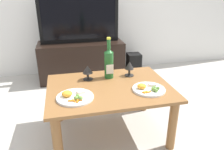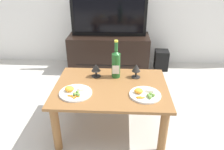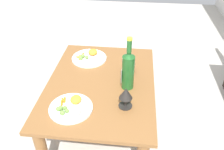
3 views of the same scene
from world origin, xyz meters
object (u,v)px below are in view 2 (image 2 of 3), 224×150
object	(u,v)px
tv_screen	(109,14)
dinner_plate_left	(75,92)
tv_stand	(109,53)
wine_bottle	(116,63)
floor_speaker	(161,60)
dining_table	(111,94)
dinner_plate_right	(145,94)
goblet_left	(96,68)
goblet_right	(136,69)

from	to	relation	value
tv_screen	dinner_plate_left	xyz separation A→B (m)	(-0.19, -1.50, -0.35)
tv_stand	wine_bottle	world-z (taller)	wine_bottle
tv_screen	floor_speaker	world-z (taller)	tv_screen
floor_speaker	wine_bottle	size ratio (longest dim) A/B	0.80
dining_table	dinner_plate_right	distance (m)	0.34
floor_speaker	wine_bottle	xyz separation A→B (m)	(-0.65, -1.19, 0.46)
tv_screen	dining_table	bearing A→B (deg)	-85.56
tv_stand	goblet_left	xyz separation A→B (m)	(-0.05, -1.17, 0.29)
wine_bottle	dinner_plate_right	xyz separation A→B (m)	(0.25, -0.33, -0.13)
tv_screen	goblet_left	world-z (taller)	tv_screen
tv_stand	goblet_left	distance (m)	1.21
goblet_left	dinner_plate_right	size ratio (longest dim) A/B	0.49
goblet_left	dinner_plate_left	size ratio (longest dim) A/B	0.47
tv_stand	tv_screen	bearing A→B (deg)	-90.00
dining_table	tv_screen	bearing A→B (deg)	94.44
tv_stand	goblet_right	bearing A→B (deg)	-73.97
tv_screen	dinner_plate_right	bearing A→B (deg)	-75.17
tv_stand	goblet_right	xyz separation A→B (m)	(0.34, -1.17, 0.30)
tv_screen	dinner_plate_right	distance (m)	1.59
tv_screen	dinner_plate_left	size ratio (longest dim) A/B	3.78
goblet_left	dinner_plate_left	distance (m)	0.36
dining_table	wine_bottle	xyz separation A→B (m)	(0.04, 0.19, 0.23)
tv_screen	floor_speaker	xyz separation A→B (m)	(0.79, 0.02, -0.68)
floor_speaker	dinner_plate_right	size ratio (longest dim) A/B	1.12
tv_stand	floor_speaker	xyz separation A→B (m)	(0.79, 0.02, -0.11)
tv_stand	dinner_plate_right	world-z (taller)	tv_stand
tv_stand	goblet_left	size ratio (longest dim) A/B	8.89
dinner_plate_left	dinner_plate_right	distance (m)	0.59
wine_bottle	goblet_left	world-z (taller)	wine_bottle
tv_stand	tv_screen	xyz separation A→B (m)	(-0.00, -0.00, 0.57)
dinner_plate_right	dinner_plate_left	bearing A→B (deg)	179.97
wine_bottle	dinner_plate_right	world-z (taller)	wine_bottle
floor_speaker	wine_bottle	bearing A→B (deg)	-117.64
goblet_left	tv_screen	bearing A→B (deg)	87.56
tv_screen	floor_speaker	distance (m)	1.05
goblet_left	wine_bottle	bearing A→B (deg)	0.35
dinner_plate_left	tv_stand	bearing A→B (deg)	82.66
dining_table	wine_bottle	size ratio (longest dim) A/B	2.75
dinner_plate_right	goblet_right	bearing A→B (deg)	100.30
floor_speaker	dinner_plate_left	bearing A→B (deg)	-122.03
tv_screen	goblet_right	distance (m)	1.25
goblet_right	dinner_plate_right	bearing A→B (deg)	-79.70
dining_table	floor_speaker	xyz separation A→B (m)	(0.69, 1.38, -0.23)
dinner_plate_left	dining_table	bearing A→B (deg)	25.03
wine_bottle	dinner_plate_right	bearing A→B (deg)	-52.34
tv_stand	goblet_right	world-z (taller)	goblet_right
dinner_plate_left	goblet_left	bearing A→B (deg)	66.27
floor_speaker	dinner_plate_right	world-z (taller)	dinner_plate_right
tv_stand	goblet_right	distance (m)	1.26
floor_speaker	dinner_plate_left	distance (m)	1.84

